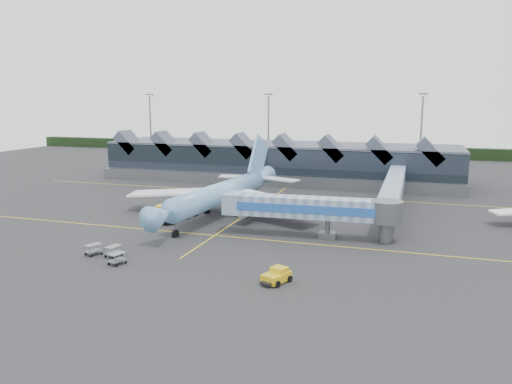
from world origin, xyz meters
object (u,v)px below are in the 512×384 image
(fuel_truck, at_px, (180,207))
(pushback_tug, at_px, (277,276))
(main_airliner, at_px, (223,192))
(jet_bridge, at_px, (320,209))

(fuel_truck, bearing_deg, pushback_tug, -37.53)
(fuel_truck, distance_m, pushback_tug, 34.78)
(main_airliner, height_order, jet_bridge, main_airliner)
(pushback_tug, bearing_deg, jet_bridge, 108.53)
(jet_bridge, xyz_separation_m, pushback_tug, (-1.22, -20.20, -3.64))
(main_airliner, distance_m, fuel_truck, 8.39)
(main_airliner, relative_size, jet_bridge, 1.62)
(fuel_truck, xyz_separation_m, pushback_tug, (24.51, -24.64, -1.29))
(fuel_truck, height_order, pushback_tug, fuel_truck)
(main_airliner, xyz_separation_m, fuel_truck, (-6.18, -5.26, -2.09))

